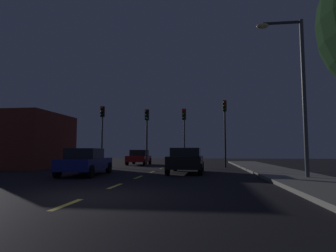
{
  "coord_description": "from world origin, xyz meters",
  "views": [
    {
      "loc": [
        3.32,
        -7.94,
        1.28
      ],
      "look_at": [
        0.43,
        14.63,
        3.29
      ],
      "focal_mm": 31.0,
      "sensor_mm": 36.0,
      "label": 1
    }
  ],
  "objects_px": {
    "traffic_signal_center_right": "(184,126)",
    "street_lamp_right": "(296,82)",
    "car_oncoming_far": "(139,157)",
    "car_adjacent_lane": "(86,162)",
    "traffic_signal_far_left": "(102,124)",
    "car_stopped_ahead": "(186,160)",
    "traffic_signal_center_left": "(147,126)",
    "traffic_signal_far_right": "(225,121)"
  },
  "relations": [
    {
      "from": "traffic_signal_center_left",
      "to": "car_adjacent_lane",
      "type": "height_order",
      "value": "traffic_signal_center_left"
    },
    {
      "from": "traffic_signal_far_left",
      "to": "traffic_signal_center_left",
      "type": "height_order",
      "value": "traffic_signal_far_left"
    },
    {
      "from": "car_stopped_ahead",
      "to": "car_oncoming_far",
      "type": "xyz_separation_m",
      "value": [
        -5.25,
        10.32,
        -0.04
      ]
    },
    {
      "from": "car_oncoming_far",
      "to": "car_stopped_ahead",
      "type": "bearing_deg",
      "value": -63.03
    },
    {
      "from": "car_oncoming_far",
      "to": "traffic_signal_center_right",
      "type": "bearing_deg",
      "value": -40.45
    },
    {
      "from": "traffic_signal_center_right",
      "to": "car_stopped_ahead",
      "type": "bearing_deg",
      "value": -84.86
    },
    {
      "from": "traffic_signal_far_left",
      "to": "traffic_signal_far_right",
      "type": "bearing_deg",
      "value": 0.0
    },
    {
      "from": "traffic_signal_far_left",
      "to": "car_oncoming_far",
      "type": "relative_size",
      "value": 1.33
    },
    {
      "from": "traffic_signal_far_left",
      "to": "car_adjacent_lane",
      "type": "distance_m",
      "value": 9.41
    },
    {
      "from": "traffic_signal_far_left",
      "to": "traffic_signal_center_left",
      "type": "bearing_deg",
      "value": -0.01
    },
    {
      "from": "car_stopped_ahead",
      "to": "street_lamp_right",
      "type": "distance_m",
      "value": 7.46
    },
    {
      "from": "car_stopped_ahead",
      "to": "car_adjacent_lane",
      "type": "xyz_separation_m",
      "value": [
        -5.28,
        -2.34,
        -0.03
      ]
    },
    {
      "from": "car_stopped_ahead",
      "to": "street_lamp_right",
      "type": "height_order",
      "value": "street_lamp_right"
    },
    {
      "from": "traffic_signal_center_right",
      "to": "street_lamp_right",
      "type": "relative_size",
      "value": 0.65
    },
    {
      "from": "traffic_signal_center_left",
      "to": "car_oncoming_far",
      "type": "distance_m",
      "value": 5.03
    },
    {
      "from": "street_lamp_right",
      "to": "car_adjacent_lane",
      "type": "bearing_deg",
      "value": 172.28
    },
    {
      "from": "traffic_signal_center_right",
      "to": "car_stopped_ahead",
      "type": "xyz_separation_m",
      "value": [
        0.57,
        -6.33,
        -2.6
      ]
    },
    {
      "from": "car_oncoming_far",
      "to": "car_adjacent_lane",
      "type": "bearing_deg",
      "value": -90.14
    },
    {
      "from": "traffic_signal_far_left",
      "to": "car_oncoming_far",
      "type": "distance_m",
      "value": 5.43
    },
    {
      "from": "traffic_signal_center_left",
      "to": "car_oncoming_far",
      "type": "xyz_separation_m",
      "value": [
        -1.56,
        3.99,
        -2.64
      ]
    },
    {
      "from": "car_stopped_ahead",
      "to": "traffic_signal_far_left",
      "type": "bearing_deg",
      "value": 140.12
    },
    {
      "from": "traffic_signal_center_right",
      "to": "car_oncoming_far",
      "type": "distance_m",
      "value": 6.7
    },
    {
      "from": "car_oncoming_far",
      "to": "traffic_signal_far_left",
      "type": "bearing_deg",
      "value": -120.21
    },
    {
      "from": "car_adjacent_lane",
      "to": "street_lamp_right",
      "type": "height_order",
      "value": "street_lamp_right"
    },
    {
      "from": "traffic_signal_center_left",
      "to": "car_oncoming_far",
      "type": "bearing_deg",
      "value": 111.29
    },
    {
      "from": "traffic_signal_center_right",
      "to": "car_adjacent_lane",
      "type": "bearing_deg",
      "value": -118.54
    },
    {
      "from": "car_oncoming_far",
      "to": "street_lamp_right",
      "type": "height_order",
      "value": "street_lamp_right"
    },
    {
      "from": "car_adjacent_lane",
      "to": "street_lamp_right",
      "type": "distance_m",
      "value": 11.29
    },
    {
      "from": "traffic_signal_center_left",
      "to": "car_stopped_ahead",
      "type": "bearing_deg",
      "value": -59.71
    },
    {
      "from": "car_stopped_ahead",
      "to": "car_oncoming_far",
      "type": "height_order",
      "value": "car_stopped_ahead"
    },
    {
      "from": "traffic_signal_center_right",
      "to": "street_lamp_right",
      "type": "height_order",
      "value": "street_lamp_right"
    },
    {
      "from": "traffic_signal_far_left",
      "to": "car_adjacent_lane",
      "type": "xyz_separation_m",
      "value": [
        2.29,
        -8.67,
        -2.85
      ]
    },
    {
      "from": "street_lamp_right",
      "to": "car_stopped_ahead",
      "type": "bearing_deg",
      "value": 144.45
    },
    {
      "from": "car_adjacent_lane",
      "to": "traffic_signal_far_right",
      "type": "bearing_deg",
      "value": 47.24
    },
    {
      "from": "traffic_signal_far_left",
      "to": "car_stopped_ahead",
      "type": "relative_size",
      "value": 1.13
    },
    {
      "from": "traffic_signal_center_left",
      "to": "traffic_signal_far_right",
      "type": "relative_size",
      "value": 0.88
    },
    {
      "from": "car_stopped_ahead",
      "to": "car_oncoming_far",
      "type": "distance_m",
      "value": 11.58
    },
    {
      "from": "traffic_signal_far_left",
      "to": "car_oncoming_far",
      "type": "xyz_separation_m",
      "value": [
        2.32,
        3.99,
        -2.86
      ]
    },
    {
      "from": "traffic_signal_center_left",
      "to": "car_stopped_ahead",
      "type": "relative_size",
      "value": 1.05
    },
    {
      "from": "traffic_signal_far_right",
      "to": "street_lamp_right",
      "type": "xyz_separation_m",
      "value": [
        2.55,
        -10.1,
        0.67
      ]
    },
    {
      "from": "car_oncoming_far",
      "to": "street_lamp_right",
      "type": "xyz_separation_m",
      "value": [
        10.53,
        -14.1,
        3.71
      ]
    },
    {
      "from": "traffic_signal_far_right",
      "to": "car_stopped_ahead",
      "type": "bearing_deg",
      "value": -113.35
    }
  ]
}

